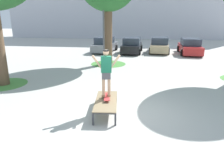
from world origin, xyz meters
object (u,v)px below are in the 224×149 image
at_px(skater, 106,70).
at_px(car_tan, 160,45).
at_px(skateboard, 106,97).
at_px(light_post, 103,10).
at_px(skate_box, 106,102).
at_px(car_black, 132,46).
at_px(car_grey, 105,45).
at_px(car_red, 190,47).

distance_m(skater, car_tan, 14.33).
bearing_deg(car_tan, skater, -102.43).
bearing_deg(skateboard, light_post, 100.93).
relative_size(skateboard, car_tan, 0.19).
bearing_deg(skateboard, skate_box, -84.16).
bearing_deg(car_black, car_grey, 177.36).
relative_size(skate_box, light_post, 0.34).
xyz_separation_m(car_grey, car_tan, (5.50, 0.52, 0.00)).
bearing_deg(light_post, car_tan, 56.07).
bearing_deg(car_tan, skate_box, -102.24).
xyz_separation_m(skateboard, light_post, (-1.41, 7.30, 3.29)).
xyz_separation_m(skateboard, skater, (-0.00, 0.00, 0.99)).
bearing_deg(skater, skateboard, -77.30).
xyz_separation_m(skater, light_post, (-1.41, 7.30, 2.29)).
bearing_deg(skate_box, car_black, 88.66).
relative_size(skate_box, skateboard, 2.39).
xyz_separation_m(skater, car_tan, (3.08, 13.97, -0.84)).
bearing_deg(car_grey, car_red, -1.59).
height_order(skateboard, skater, skater).
xyz_separation_m(skateboard, car_tan, (3.08, 13.97, 0.15)).
bearing_deg(car_red, car_tan, 164.77).
distance_m(car_grey, car_tan, 5.52).
bearing_deg(car_tan, car_grey, -174.60).
xyz_separation_m(car_grey, car_red, (8.25, -0.23, 0.00)).
distance_m(car_black, light_post, 7.01).
bearing_deg(car_grey, skater, -79.80).
relative_size(car_black, light_post, 0.74).
distance_m(car_tan, light_post, 8.63).
relative_size(skateboard, car_black, 0.19).
height_order(car_grey, car_tan, same).
bearing_deg(car_red, light_post, -140.71).
bearing_deg(light_post, car_red, 39.29).
xyz_separation_m(car_red, light_post, (-7.24, -5.92, 3.13)).
height_order(skateboard, car_grey, car_grey).
relative_size(car_tan, car_red, 1.02).
bearing_deg(skateboard, car_red, 66.20).
distance_m(skateboard, car_grey, 13.67).
xyz_separation_m(car_grey, car_black, (2.75, -0.13, 0.00)).
bearing_deg(car_tan, light_post, -123.93).
bearing_deg(car_red, car_grey, 178.41).
bearing_deg(skater, skate_box, -84.09).
bearing_deg(skateboard, car_tan, 77.57).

